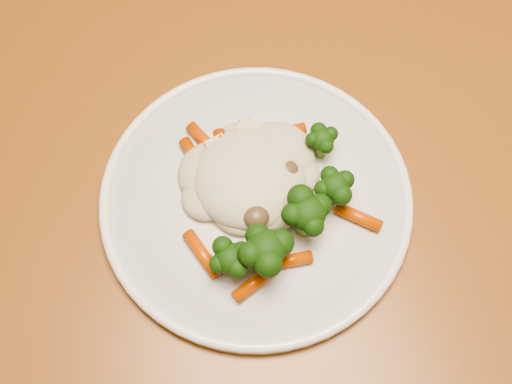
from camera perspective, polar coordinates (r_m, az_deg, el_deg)
dining_table at (r=0.71m, az=-7.07°, el=-6.85°), size 1.19×0.86×0.75m
plate at (r=0.61m, az=0.00°, el=-0.58°), size 0.29×0.29×0.01m
meal at (r=0.58m, az=0.69°, el=0.02°), size 0.17×0.19×0.05m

